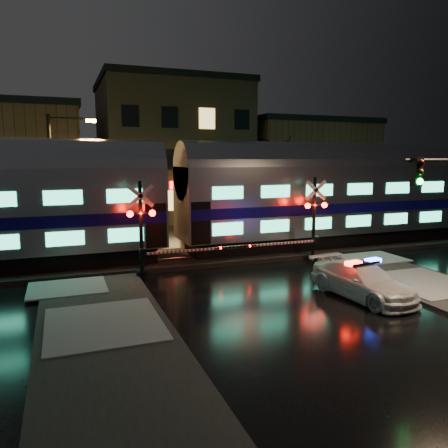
{
  "coord_description": "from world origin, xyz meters",
  "views": [
    {
      "loc": [
        -7.57,
        -16.53,
        5.24
      ],
      "look_at": [
        -0.41,
        2.5,
        2.2
      ],
      "focal_mm": 35.0,
      "sensor_mm": 36.0,
      "label": 1
    }
  ],
  "objects_px": {
    "police_car": "(362,281)",
    "streetlight": "(57,175)",
    "crossing_signal_right": "(309,228)",
    "crossing_signal_left": "(150,238)"
  },
  "relations": [
    {
      "from": "police_car",
      "to": "streetlight",
      "type": "height_order",
      "value": "streetlight"
    },
    {
      "from": "crossing_signal_right",
      "to": "crossing_signal_left",
      "type": "relative_size",
      "value": 1.01
    },
    {
      "from": "crossing_signal_right",
      "to": "crossing_signal_left",
      "type": "xyz_separation_m",
      "value": [
        -8.07,
        -0.0,
        -0.02
      ]
    },
    {
      "from": "police_car",
      "to": "crossing_signal_left",
      "type": "xyz_separation_m",
      "value": [
        -6.99,
        5.68,
        1.12
      ]
    },
    {
      "from": "crossing_signal_right",
      "to": "streetlight",
      "type": "bearing_deg",
      "value": 150.43
    },
    {
      "from": "police_car",
      "to": "crossing_signal_right",
      "type": "height_order",
      "value": "crossing_signal_right"
    },
    {
      "from": "crossing_signal_left",
      "to": "police_car",
      "type": "bearing_deg",
      "value": -39.12
    },
    {
      "from": "crossing_signal_right",
      "to": "streetlight",
      "type": "distance_m",
      "value": 13.8
    },
    {
      "from": "crossing_signal_right",
      "to": "streetlight",
      "type": "xyz_separation_m",
      "value": [
        -11.79,
        6.69,
        2.58
      ]
    },
    {
      "from": "crossing_signal_left",
      "to": "streetlight",
      "type": "bearing_deg",
      "value": 119.07
    }
  ]
}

